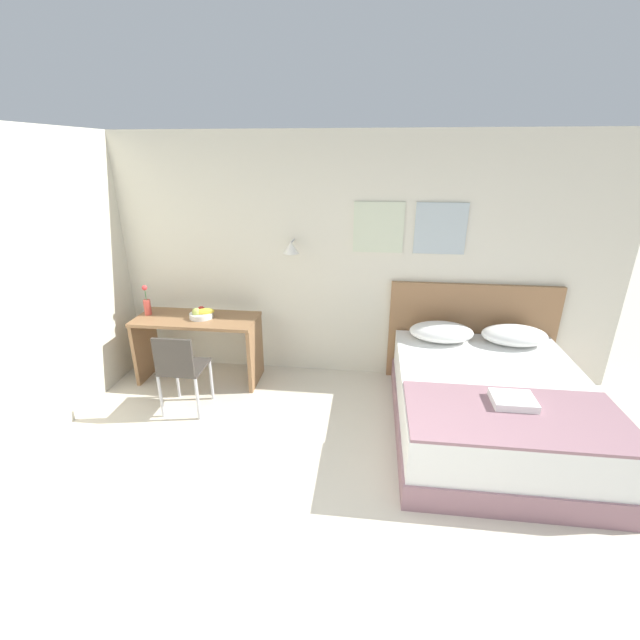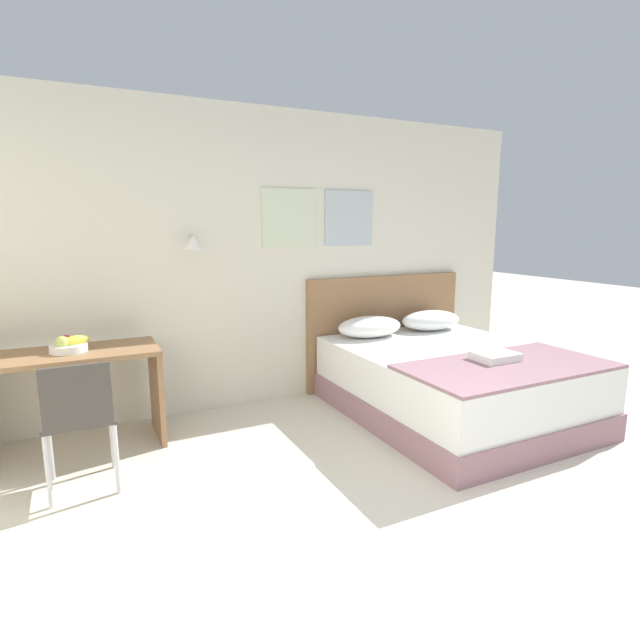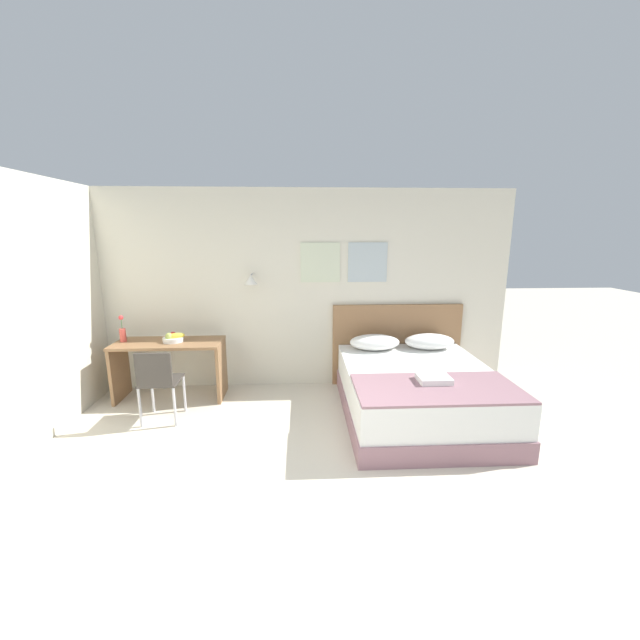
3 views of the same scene
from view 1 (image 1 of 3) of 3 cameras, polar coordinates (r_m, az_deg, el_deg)
name	(u,v)px [view 1 (image 1 of 3)]	position (r m, az deg, el deg)	size (l,w,h in m)	color
ground_plane	(305,607)	(2.95, -1.95, -33.88)	(24.00, 24.00, 0.00)	beige
wall_back	(345,261)	(4.71, 3.35, 7.92)	(5.83, 0.31, 2.65)	beige
bed	(490,407)	(4.22, 21.77, -10.71)	(1.67, 2.04, 0.58)	gray
headboard	(470,333)	(5.01, 19.41, -1.69)	(1.79, 0.06, 1.13)	#8E6642
pillow_left	(441,332)	(4.64, 15.86, -1.53)	(0.65, 0.40, 0.20)	white
pillow_right	(514,335)	(4.81, 24.48, -1.86)	(0.65, 0.40, 0.20)	white
throw_blanket	(516,415)	(3.58, 24.69, -11.49)	(1.62, 0.82, 0.02)	gray
folded_towel_near_foot	(513,400)	(3.68, 24.35, -9.74)	(0.32, 0.26, 0.06)	white
desk	(198,336)	(4.93, -15.95, -2.04)	(1.33, 0.56, 0.75)	#8E6642
desk_chair	(180,367)	(4.34, -18.18, -5.92)	(0.41, 0.41, 0.85)	#3D3833
fruit_bowl	(201,314)	(4.82, -15.55, 0.81)	(0.28, 0.25, 0.12)	silver
flower_vase	(147,304)	(5.09, -22.07, 1.95)	(0.08, 0.08, 0.34)	#D14C42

